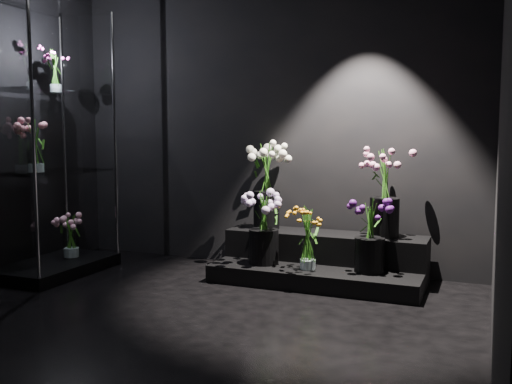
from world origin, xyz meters
The scene contains 13 objects.
floor centered at (0.00, 0.00, 0.00)m, with size 4.00×4.00×0.00m, color black.
wall_back centered at (0.00, 2.00, 1.40)m, with size 4.00×4.00×0.00m, color black.
wall_right centered at (2.00, 0.00, 1.40)m, with size 4.00×4.00×0.00m, color black.
display_riser centered at (0.63, 1.65, 0.16)m, with size 1.76×0.78×0.39m.
display_case centered at (-1.65, 0.93, 1.19)m, with size 0.65×1.08×2.38m.
bouquet_orange_bells centered at (0.59, 1.38, 0.41)m, with size 0.32×0.32×0.53m.
bouquet_lilac centered at (0.18, 1.43, 0.50)m, with size 0.47×0.47×0.62m.
bouquet_purple centered at (1.08, 1.48, 0.47)m, with size 0.38×0.38×0.59m.
bouquet_cream_roses centered at (0.06, 1.79, 0.85)m, with size 0.39×0.39×0.78m.
bouquet_pink_roses centered at (1.14, 1.78, 0.81)m, with size 0.38×0.38×0.73m.
bouquet_case_pink centered at (-1.68, 0.78, 1.16)m, with size 0.32×0.32×0.45m.
bouquet_case_magenta centered at (-1.71, 1.09, 1.83)m, with size 0.26×0.26×0.39m.
bouquet_case_base_pink centered at (-1.64, 1.14, 0.33)m, with size 0.35×0.35×0.42m.
Camera 1 is at (1.95, -3.04, 1.27)m, focal length 40.00 mm.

